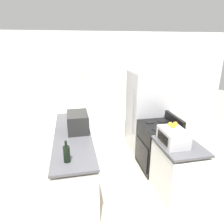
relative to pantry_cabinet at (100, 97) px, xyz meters
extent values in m
cube|color=white|center=(0.07, 0.30, 0.23)|extent=(7.00, 0.06, 2.60)
cube|color=silver|center=(-0.71, -1.65, -0.66)|extent=(0.58, 2.12, 0.82)
cube|color=#4C4C51|center=(-0.71, -1.65, -0.19)|extent=(0.60, 2.17, 0.04)
cube|color=silver|center=(0.85, -2.35, -0.66)|extent=(0.58, 0.75, 0.82)
cube|color=#4C4C51|center=(0.85, -2.35, -0.19)|extent=(0.60, 0.77, 0.04)
cube|color=silver|center=(0.00, 0.00, 0.00)|extent=(0.81, 0.51, 2.14)
sphere|color=#B2B2B7|center=(-0.04, -0.27, 0.00)|extent=(0.03, 0.03, 0.03)
sphere|color=#B2B2B7|center=(0.04, -0.27, 0.00)|extent=(0.03, 0.03, 0.03)
cube|color=black|center=(0.87, -1.59, -0.62)|extent=(0.64, 0.71, 0.90)
cube|color=black|center=(0.54, -1.59, -0.73)|extent=(0.02, 0.63, 0.49)
cube|color=black|center=(1.16, -1.59, -0.09)|extent=(0.06, 0.68, 0.16)
cylinder|color=black|center=(0.74, -1.76, -0.17)|extent=(0.17, 0.17, 0.01)
cylinder|color=black|center=(0.74, -1.42, -0.17)|extent=(0.17, 0.17, 0.01)
cylinder|color=black|center=(1.00, -1.76, -0.17)|extent=(0.17, 0.17, 0.01)
cylinder|color=black|center=(1.00, -1.42, -0.17)|extent=(0.17, 0.17, 0.01)
cube|color=#B7B7BC|center=(0.92, -0.81, -0.18)|extent=(0.73, 0.77, 1.77)
cylinder|color=gray|center=(0.53, -1.02, -0.09)|extent=(0.02, 0.02, 0.97)
cube|color=black|center=(-0.61, -1.53, -0.01)|extent=(0.34, 0.51, 0.32)
cube|color=black|center=(-0.44, -1.56, -0.01)|extent=(0.01, 0.32, 0.23)
cylinder|color=black|center=(-0.79, -2.47, -0.06)|extent=(0.09, 0.09, 0.21)
cylinder|color=black|center=(-0.79, -2.47, 0.08)|extent=(0.03, 0.03, 0.08)
cube|color=#B2B2B7|center=(0.75, -2.31, -0.05)|extent=(0.33, 0.46, 0.24)
cube|color=black|center=(0.58, -2.31, -0.05)|extent=(0.01, 0.32, 0.14)
cylinder|color=silver|center=(0.75, -2.30, 0.09)|extent=(0.20, 0.20, 0.05)
sphere|color=orange|center=(0.79, -2.26, 0.13)|extent=(0.07, 0.07, 0.07)
sphere|color=orange|center=(0.71, -2.26, 0.13)|extent=(0.07, 0.07, 0.07)
sphere|color=orange|center=(0.71, -2.34, 0.13)|extent=(0.07, 0.07, 0.07)
camera|label=1|loc=(-0.68, -4.74, 1.26)|focal=32.00mm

